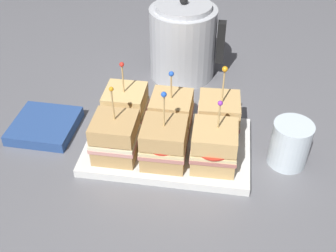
# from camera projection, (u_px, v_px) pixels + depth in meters

# --- Properties ---
(ground_plane) EXTENTS (6.00, 6.00, 0.00)m
(ground_plane) POSITION_uv_depth(u_px,v_px,m) (168.00, 149.00, 0.89)
(ground_plane) COLOR slate
(serving_platter) EXTENTS (0.34, 0.22, 0.02)m
(serving_platter) POSITION_uv_depth(u_px,v_px,m) (168.00, 146.00, 0.88)
(serving_platter) COLOR silver
(serving_platter) RESTS_ON ground_plane
(sandwich_front_left) EXTENTS (0.09, 0.09, 0.16)m
(sandwich_front_left) POSITION_uv_depth(u_px,v_px,m) (115.00, 138.00, 0.82)
(sandwich_front_left) COLOR tan
(sandwich_front_left) RESTS_ON serving_platter
(sandwich_front_center) EXTENTS (0.09, 0.09, 0.16)m
(sandwich_front_center) POSITION_uv_depth(u_px,v_px,m) (165.00, 143.00, 0.81)
(sandwich_front_center) COLOR tan
(sandwich_front_center) RESTS_ON serving_platter
(sandwich_front_right) EXTENTS (0.09, 0.09, 0.15)m
(sandwich_front_right) POSITION_uv_depth(u_px,v_px,m) (214.00, 147.00, 0.80)
(sandwich_front_right) COLOR tan
(sandwich_front_right) RESTS_ON serving_platter
(sandwich_back_left) EXTENTS (0.09, 0.09, 0.16)m
(sandwich_back_left) POSITION_uv_depth(u_px,v_px,m) (126.00, 108.00, 0.90)
(sandwich_back_left) COLOR tan
(sandwich_back_left) RESTS_ON serving_platter
(sandwich_back_center) EXTENTS (0.09, 0.09, 0.15)m
(sandwich_back_center) POSITION_uv_depth(u_px,v_px,m) (173.00, 114.00, 0.89)
(sandwich_back_center) COLOR tan
(sandwich_back_center) RESTS_ON serving_platter
(sandwich_back_right) EXTENTS (0.09, 0.09, 0.17)m
(sandwich_back_right) POSITION_uv_depth(u_px,v_px,m) (219.00, 116.00, 0.88)
(sandwich_back_right) COLOR tan
(sandwich_back_right) RESTS_ON serving_platter
(kettle_steel) EXTENTS (0.19, 0.17, 0.21)m
(kettle_steel) POSITION_uv_depth(u_px,v_px,m) (183.00, 41.00, 1.06)
(kettle_steel) COLOR #B7BABF
(kettle_steel) RESTS_ON ground_plane
(drinking_glass) EXTENTS (0.08, 0.08, 0.10)m
(drinking_glass) POSITION_uv_depth(u_px,v_px,m) (290.00, 142.00, 0.83)
(drinking_glass) COLOR silver
(drinking_glass) RESTS_ON ground_plane
(napkin_stack) EXTENTS (0.14, 0.14, 0.02)m
(napkin_stack) POSITION_uv_depth(u_px,v_px,m) (45.00, 126.00, 0.93)
(napkin_stack) COLOR navy
(napkin_stack) RESTS_ON ground_plane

